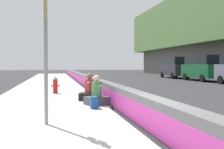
% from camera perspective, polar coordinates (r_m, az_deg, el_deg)
% --- Properties ---
extents(ground_plane, '(160.00, 160.00, 0.00)m').
position_cam_1_polar(ground_plane, '(6.43, 9.23, -12.51)').
color(ground_plane, '#2B2B2D').
rests_on(ground_plane, ground).
extents(sidewalk_strip, '(80.00, 4.40, 0.14)m').
position_cam_1_polar(sidewalk_strip, '(6.01, -15.69, -12.93)').
color(sidewalk_strip, '#A8A59E').
rests_on(sidewalk_strip, ground_plane).
extents(jersey_barrier, '(76.00, 0.45, 0.85)m').
position_cam_1_polar(jersey_barrier, '(6.34, 9.22, -8.80)').
color(jersey_barrier, '#545456').
rests_on(jersey_barrier, ground_plane).
extents(route_sign_post, '(0.44, 0.09, 3.60)m').
position_cam_1_polar(route_sign_post, '(6.81, -13.92, 7.03)').
color(route_sign_post, gray).
rests_on(route_sign_post, sidewalk_strip).
extents(fire_hydrant, '(0.26, 0.46, 0.88)m').
position_cam_1_polar(fire_hydrant, '(14.15, -12.00, -2.13)').
color(fire_hydrant, red).
rests_on(fire_hydrant, sidewalk_strip).
extents(seated_person_foreground, '(0.87, 0.95, 1.10)m').
position_cam_1_polar(seated_person_foreground, '(9.92, -3.27, -4.48)').
color(seated_person_foreground, '#424247').
rests_on(seated_person_foreground, sidewalk_strip).
extents(seated_person_middle, '(0.87, 0.96, 1.13)m').
position_cam_1_polar(seated_person_middle, '(11.25, -4.86, -3.66)').
color(seated_person_middle, black).
rests_on(seated_person_middle, sidewalk_strip).
extents(backpack, '(0.32, 0.28, 0.40)m').
position_cam_1_polar(backpack, '(9.11, -3.84, -6.01)').
color(backpack, navy).
rests_on(backpack, sidewalk_strip).
extents(parked_car_fourth, '(5.13, 2.16, 2.56)m').
position_cam_1_polar(parked_car_fourth, '(28.15, 18.69, 1.44)').
color(parked_car_fourth, '#145128').
rests_on(parked_car_fourth, ground_plane).
extents(parked_car_midline, '(5.17, 2.24, 2.56)m').
position_cam_1_polar(parked_car_midline, '(33.47, 13.19, 1.58)').
color(parked_car_midline, '#28282D').
rests_on(parked_car_midline, ground_plane).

